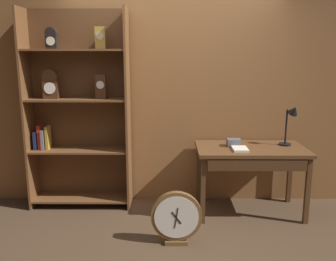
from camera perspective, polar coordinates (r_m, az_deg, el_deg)
name	(u,v)px	position (r m, az deg, el deg)	size (l,w,h in m)	color
ground_plane	(171,251)	(3.54, 0.52, -18.46)	(10.00, 10.00, 0.00)	#4C3826
back_wood_panel	(171,96)	(4.35, 0.52, 5.46)	(4.80, 0.05, 2.60)	brown
bookshelf	(77,111)	(4.32, -14.27, 3.00)	(1.18, 0.34, 2.30)	brown
workbench	(251,156)	(4.14, 13.02, -3.92)	(1.21, 0.68, 0.77)	brown
desk_lamp	(291,120)	(4.26, 18.93, 1.64)	(0.20, 0.20, 0.48)	black
toolbox_small	(234,143)	(4.14, 10.36, -1.89)	(0.15, 0.12, 0.08)	#595960
open_repair_manual	(240,149)	(3.99, 11.32, -2.88)	(0.16, 0.22, 0.03)	silver
round_clock_large	(176,218)	(3.53, 1.33, -13.63)	(0.49, 0.11, 0.53)	brown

